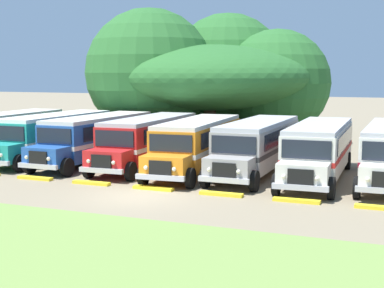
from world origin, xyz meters
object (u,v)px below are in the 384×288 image
at_px(parked_bus_slot_3, 149,139).
at_px(broad_shade_tree, 209,76).
at_px(parked_bus_slot_2, 97,136).
at_px(parked_bus_slot_4, 197,142).
at_px(parked_bus_slot_1, 54,134).
at_px(parked_bus_slot_0, 6,132).
at_px(parked_bus_slot_5, 257,144).
at_px(parked_bus_slot_6, 319,148).

relative_size(parked_bus_slot_3, broad_shade_tree, 0.60).
height_order(parked_bus_slot_2, parked_bus_slot_4, same).
relative_size(parked_bus_slot_1, parked_bus_slot_2, 1.00).
bearing_deg(parked_bus_slot_0, broad_shade_tree, 138.86).
relative_size(parked_bus_slot_2, parked_bus_slot_4, 0.99).
bearing_deg(parked_bus_slot_3, broad_shade_tree, -178.86).
distance_m(parked_bus_slot_1, broad_shade_tree, 13.92).
bearing_deg(parked_bus_slot_2, parked_bus_slot_4, 86.17).
distance_m(parked_bus_slot_1, parked_bus_slot_5, 13.32).
relative_size(parked_bus_slot_4, parked_bus_slot_6, 1.01).
height_order(parked_bus_slot_0, parked_bus_slot_5, same).
height_order(parked_bus_slot_3, parked_bus_slot_5, same).
xyz_separation_m(parked_bus_slot_1, parked_bus_slot_5, (13.32, -0.04, 0.00)).
height_order(parked_bus_slot_6, broad_shade_tree, broad_shade_tree).
bearing_deg(parked_bus_slot_5, parked_bus_slot_3, -91.08).
xyz_separation_m(parked_bus_slot_2, parked_bus_slot_5, (10.09, 0.07, 0.00)).
relative_size(parked_bus_slot_2, parked_bus_slot_3, 1.00).
height_order(parked_bus_slot_0, broad_shade_tree, broad_shade_tree).
bearing_deg(parked_bus_slot_1, parked_bus_slot_2, 87.74).
distance_m(parked_bus_slot_4, broad_shade_tree, 13.77).
height_order(parked_bus_slot_0, parked_bus_slot_2, same).
height_order(parked_bus_slot_2, parked_bus_slot_6, same).
distance_m(parked_bus_slot_0, parked_bus_slot_6, 20.33).
xyz_separation_m(parked_bus_slot_5, parked_bus_slot_6, (3.38, -0.36, 0.00)).
relative_size(parked_bus_slot_0, parked_bus_slot_4, 1.00).
height_order(parked_bus_slot_2, parked_bus_slot_3, same).
bearing_deg(parked_bus_slot_0, parked_bus_slot_3, 88.19).
bearing_deg(parked_bus_slot_3, parked_bus_slot_4, 77.13).
relative_size(parked_bus_slot_3, parked_bus_slot_4, 0.99).
distance_m(parked_bus_slot_3, parked_bus_slot_6, 10.03).
xyz_separation_m(parked_bus_slot_1, parked_bus_slot_3, (6.68, 0.02, 0.00)).
distance_m(parked_bus_slot_0, parked_bus_slot_3, 10.32).
height_order(parked_bus_slot_1, parked_bus_slot_2, same).
distance_m(parked_bus_slot_1, parked_bus_slot_2, 3.23).
bearing_deg(parked_bus_slot_1, parked_bus_slot_3, 89.88).
distance_m(parked_bus_slot_0, parked_bus_slot_4, 13.65).
distance_m(parked_bus_slot_2, parked_bus_slot_3, 3.46).
bearing_deg(parked_bus_slot_1, parked_bus_slot_0, -86.98).
bearing_deg(parked_bus_slot_3, parked_bus_slot_6, 85.23).
bearing_deg(parked_bus_slot_2, parked_bus_slot_6, 89.03).
xyz_separation_m(parked_bus_slot_0, parked_bus_slot_1, (3.63, 0.21, 0.00)).
relative_size(parked_bus_slot_0, parked_bus_slot_2, 1.01).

